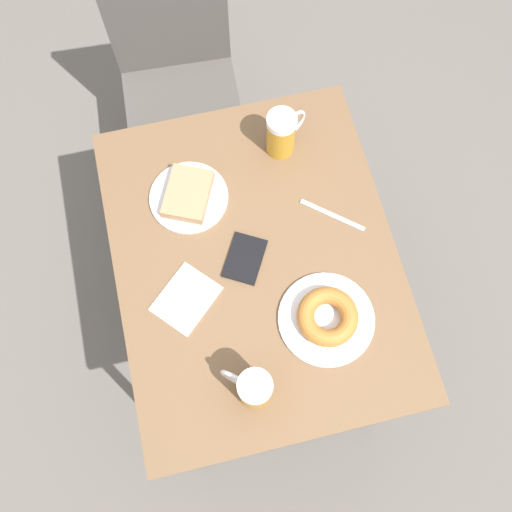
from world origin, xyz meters
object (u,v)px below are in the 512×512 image
Objects in this scene: napkin_folded at (186,299)px; passport_near_edge at (245,258)px; chair at (176,65)px; plate_with_donut at (327,318)px; fork at (332,215)px; beer_mug_left at (254,389)px; beer_mug_center at (282,133)px; plate_with_cake at (188,196)px.

passport_near_edge is (0.17, 0.07, 0.00)m from napkin_folded.
chair is 1.08m from plate_with_donut.
fork is at bearing 14.42° from passport_near_edge.
beer_mug_left reaches higher than fork.
chair is at bearing 90.11° from beer_mug_left.
fork is at bearing 17.84° from napkin_folded.
napkin_folded and fork have the same top height.
beer_mug_center is 0.73× the size of napkin_folded.
beer_mug_center is 0.95× the size of fork.
beer_mug_center is at bearing 60.09° from passport_near_edge.
beer_mug_center reaches higher than fork.
beer_mug_left is at bearing -66.85° from napkin_folded.
plate_with_cake is at bearing 95.46° from beer_mug_left.
plate_with_cake is at bearing -161.00° from beer_mug_center.
beer_mug_left reaches higher than plate_with_donut.
beer_mug_left and beer_mug_center have the same top height.
chair is 0.93m from napkin_folded.
napkin_folded is (-0.34, -0.37, -0.07)m from beer_mug_center.
beer_mug_left reaches higher than chair.
beer_mug_center is at bearing 19.00° from plate_with_cake.
beer_mug_left is (0.05, -0.53, 0.05)m from plate_with_cake.
beer_mug_left is at bearing -84.54° from plate_with_cake.
chair is at bearing 113.36° from beer_mug_center.
beer_mug_left is 0.73× the size of napkin_folded.
napkin_folded is at bearing -162.16° from fork.
plate_with_cake is at bearing 117.78° from passport_near_edge.
beer_mug_center is 0.25m from fork.
chair is at bearing 101.92° from plate_with_donut.
chair is 6.08× the size of fork.
plate_with_donut reaches higher than napkin_folded.
beer_mug_center is (0.28, 0.10, 0.05)m from plate_with_cake.
beer_mug_center is at bearing 47.37° from napkin_folded.
passport_near_edge is (0.06, 0.33, -0.07)m from beer_mug_left.
chair is 1.20m from beer_mug_left.
napkin_folded is at bearing 113.15° from beer_mug_left.
plate_with_donut is at bearing 31.09° from beer_mug_left.
plate_with_cake reaches higher than napkin_folded.
plate_with_cake reaches higher than passport_near_edge.
napkin_folded is at bearing -93.81° from chair.
beer_mug_center is at bearing 88.71° from plate_with_donut.
plate_with_cake is 0.30m from beer_mug_center.
plate_with_donut is 1.69× the size of beer_mug_left.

